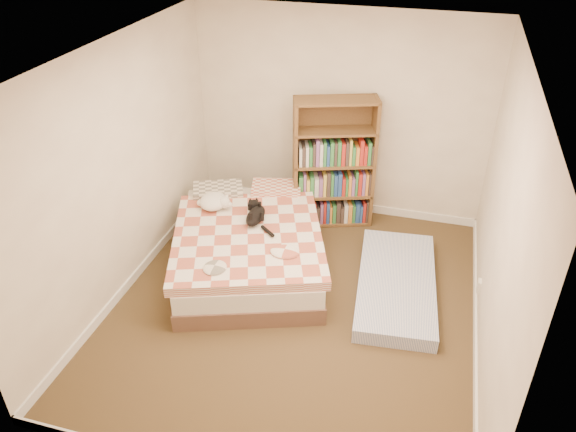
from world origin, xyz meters
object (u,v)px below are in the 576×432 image
(bed, at_px, (249,243))
(black_cat, at_px, (257,214))
(bookshelf, at_px, (333,179))
(floor_mattress, at_px, (396,284))
(white_dog, at_px, (214,202))

(bed, bearing_deg, black_cat, 45.80)
(bookshelf, height_order, floor_mattress, bookshelf)
(bookshelf, height_order, black_cat, bookshelf)
(bed, distance_m, black_cat, 0.34)
(black_cat, height_order, white_dog, white_dog)
(bed, xyz_separation_m, bookshelf, (0.69, 1.12, 0.32))
(black_cat, bearing_deg, floor_mattress, -29.61)
(bed, height_order, white_dog, white_dog)
(black_cat, bearing_deg, white_dog, 146.41)
(black_cat, bearing_deg, bookshelf, 34.27)
(bookshelf, relative_size, white_dog, 3.50)
(white_dog, bearing_deg, floor_mattress, -47.12)
(bed, distance_m, white_dog, 0.62)
(bed, bearing_deg, white_dog, 136.70)
(black_cat, relative_size, white_dog, 1.47)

